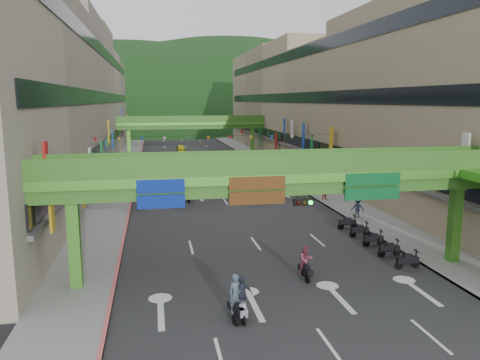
% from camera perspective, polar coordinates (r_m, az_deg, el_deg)
% --- Properties ---
extents(ground, '(320.00, 320.00, 0.00)m').
position_cam_1_polar(ground, '(22.14, 8.92, -16.93)').
color(ground, black).
rests_on(ground, ground).
extents(road_slab, '(18.00, 140.00, 0.02)m').
position_cam_1_polar(road_slab, '(69.64, -4.81, 1.55)').
color(road_slab, '#28282B').
rests_on(road_slab, ground).
extents(sidewalk_left, '(4.00, 140.00, 0.15)m').
position_cam_1_polar(sidewalk_left, '(69.43, -13.88, 1.33)').
color(sidewalk_left, gray).
rests_on(sidewalk_left, ground).
extents(sidewalk_right, '(4.00, 140.00, 0.15)m').
position_cam_1_polar(sidewalk_right, '(71.55, 3.99, 1.83)').
color(sidewalk_right, gray).
rests_on(sidewalk_right, ground).
extents(curb_left, '(0.20, 140.00, 0.18)m').
position_cam_1_polar(curb_left, '(69.34, -12.32, 1.39)').
color(curb_left, '#CC5959').
rests_on(curb_left, ground).
extents(curb_right, '(0.20, 140.00, 0.18)m').
position_cam_1_polar(curb_right, '(71.10, 2.51, 1.81)').
color(curb_right, gray).
rests_on(curb_right, ground).
extents(building_row_left, '(12.80, 95.00, 19.00)m').
position_cam_1_polar(building_row_left, '(69.67, -20.80, 8.76)').
color(building_row_left, '#9E937F').
rests_on(building_row_left, ground).
extents(building_row_right, '(12.80, 95.00, 19.00)m').
position_cam_1_polar(building_row_right, '(73.27, 10.17, 9.25)').
color(building_row_right, gray).
rests_on(building_row_right, ground).
extents(overpass_near, '(28.00, 12.27, 7.10)m').
position_cam_1_polar(overpass_near, '(25.63, 7.22, -0.87)').
color(overpass_near, '#4C9E2D').
rests_on(overpass_near, ground).
extents(overpass_far, '(28.00, 2.20, 7.10)m').
position_cam_1_polar(overpass_far, '(84.00, -5.90, 6.63)').
color(overpass_far, '#4C9E2D').
rests_on(overpass_far, ground).
extents(hill_left, '(168.00, 140.00, 112.00)m').
position_cam_1_polar(hill_left, '(179.06, -13.21, 6.32)').
color(hill_left, '#1C4419').
rests_on(hill_left, ground).
extents(hill_right, '(208.00, 176.00, 128.00)m').
position_cam_1_polar(hill_right, '(201.37, -1.43, 6.93)').
color(hill_right, '#1C4419').
rests_on(hill_right, ground).
extents(bunting_string, '(26.00, 0.36, 0.47)m').
position_cam_1_polar(bunting_string, '(49.23, -2.56, 5.15)').
color(bunting_string, black).
rests_on(bunting_string, ground).
extents(scooter_rider_near, '(0.79, 1.58, 2.18)m').
position_cam_1_polar(scooter_rider_near, '(21.79, -0.49, -14.25)').
color(scooter_rider_near, black).
rests_on(scooter_rider_near, ground).
extents(scooter_rider_mid, '(0.85, 1.60, 1.97)m').
position_cam_1_polar(scooter_rider_mid, '(26.58, 8.01, -9.88)').
color(scooter_rider_mid, black).
rests_on(scooter_rider_mid, ground).
extents(scooter_rider_left, '(1.00, 1.60, 2.06)m').
position_cam_1_polar(scooter_rider_left, '(21.83, 0.19, -14.20)').
color(scooter_rider_left, gray).
rests_on(scooter_rider_left, ground).
extents(scooter_rider_far, '(0.97, 1.60, 2.20)m').
position_cam_1_polar(scooter_rider_far, '(46.02, -6.25, -1.30)').
color(scooter_rider_far, '#7B1000').
rests_on(scooter_rider_far, ground).
extents(parked_scooter_row, '(1.60, 9.35, 1.08)m').
position_cam_1_polar(parked_scooter_row, '(33.45, 15.96, -6.91)').
color(parked_scooter_row, black).
rests_on(parked_scooter_row, ground).
extents(car_silver, '(1.95, 4.51, 1.45)m').
position_cam_1_polar(car_silver, '(54.38, -10.58, -0.13)').
color(car_silver, '#ACABB3').
rests_on(car_silver, ground).
extents(car_yellow, '(1.69, 3.76, 1.26)m').
position_cam_1_polar(car_yellow, '(91.88, -7.22, 3.88)').
color(car_yellow, yellow).
rests_on(car_yellow, ground).
extents(pedestrian_red, '(0.88, 0.74, 1.62)m').
position_cam_1_polar(pedestrian_red, '(46.92, 10.42, -1.58)').
color(pedestrian_red, '#BA1F02').
rests_on(pedestrian_red, ground).
extents(pedestrian_dark, '(0.97, 0.63, 1.53)m').
position_cam_1_polar(pedestrian_dark, '(60.15, 7.02, 0.94)').
color(pedestrian_dark, black).
rests_on(pedestrian_dark, ground).
extents(pedestrian_blue, '(0.91, 0.71, 1.71)m').
position_cam_1_polar(pedestrian_blue, '(40.32, 14.11, -3.51)').
color(pedestrian_blue, '#2E3250').
rests_on(pedestrian_blue, ground).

